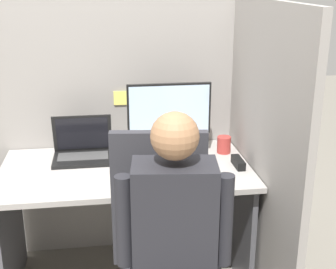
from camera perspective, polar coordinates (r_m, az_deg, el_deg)
name	(u,v)px	position (r m, az deg, el deg)	size (l,w,h in m)	color
cubicle_panel_back	(122,130)	(3.01, -5.67, 0.57)	(1.91, 0.05, 1.66)	gray
cubicle_panel_right	(255,150)	(2.69, 10.53, -1.92)	(0.04, 1.41, 1.66)	gray
desk	(127,197)	(2.74, -5.07, -7.56)	(1.41, 0.76, 0.74)	#9E9993
paper_box	(169,149)	(2.84, 0.15, -1.79)	(0.30, 0.26, 0.06)	white
monitor	(169,113)	(2.77, 0.15, 2.69)	(0.50, 0.18, 0.37)	black
laptop	(83,151)	(2.81, -10.34, -1.96)	(0.35, 0.24, 0.26)	black
mouse	(126,175)	(2.53, -5.18, -4.89)	(0.07, 0.04, 0.03)	black
stapler	(238,162)	(2.69, 8.55, -3.39)	(0.05, 0.15, 0.05)	black
carrot_toy	(174,173)	(2.53, 0.72, -4.73)	(0.04, 0.14, 0.04)	orange
office_chair	(167,261)	(2.18, -0.11, -15.15)	(0.54, 0.59, 1.12)	#2D2D33
person	(178,246)	(1.93, 1.26, -13.39)	(0.48, 0.47, 1.28)	black
coffee_mug	(224,145)	(2.87, 6.83, -1.25)	(0.08, 0.08, 0.10)	#A3332D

